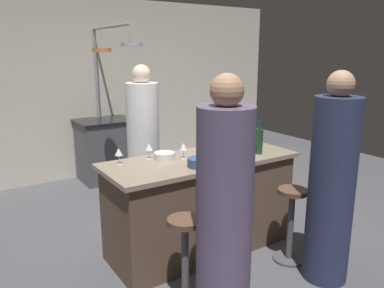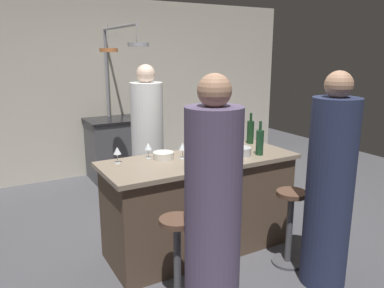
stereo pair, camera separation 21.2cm
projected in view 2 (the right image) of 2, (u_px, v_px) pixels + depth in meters
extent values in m
plane|color=#4C4C51|center=(200.00, 248.00, 3.69)|extent=(9.00, 9.00, 0.00)
cube|color=beige|center=(105.00, 88.00, 5.79)|extent=(6.40, 0.16, 2.60)
cube|color=brown|center=(200.00, 206.00, 3.59)|extent=(1.72, 0.66, 0.86)
cube|color=gray|center=(200.00, 160.00, 3.48)|extent=(1.80, 0.72, 0.04)
cube|color=#47474C|center=(116.00, 149.00, 5.66)|extent=(0.76, 0.60, 0.86)
cube|color=black|center=(114.00, 120.00, 5.56)|extent=(0.80, 0.64, 0.03)
cylinder|color=white|center=(148.00, 149.00, 4.35)|extent=(0.36, 0.36, 1.51)
sphere|color=beige|center=(146.00, 74.00, 4.15)|extent=(0.21, 0.21, 0.21)
cylinder|color=#4C4C51|center=(177.00, 262.00, 2.82)|extent=(0.06, 0.06, 0.62)
cylinder|color=brown|center=(177.00, 221.00, 2.74)|extent=(0.26, 0.26, 0.04)
cylinder|color=#594C6B|center=(213.00, 225.00, 2.45)|extent=(0.36, 0.36, 1.53)
sphere|color=tan|center=(215.00, 91.00, 2.25)|extent=(0.21, 0.21, 0.21)
cylinder|color=#4C4C51|center=(287.00, 261.00, 3.43)|extent=(0.28, 0.28, 0.02)
cylinder|color=#4C4C51|center=(289.00, 229.00, 3.35)|extent=(0.06, 0.06, 0.62)
cylinder|color=brown|center=(292.00, 194.00, 3.27)|extent=(0.26, 0.26, 0.04)
cylinder|color=#262D4C|center=(329.00, 195.00, 2.98)|extent=(0.36, 0.36, 1.52)
sphere|color=tan|center=(339.00, 85.00, 2.78)|extent=(0.21, 0.21, 0.21)
cylinder|color=gray|center=(108.00, 104.00, 5.72)|extent=(0.04, 0.04, 2.15)
cylinder|color=gray|center=(119.00, 27.00, 4.93)|extent=(0.04, 1.26, 0.04)
cylinder|color=#B26638|center=(109.00, 50.00, 4.46)|extent=(0.22, 0.22, 0.04)
cylinder|color=gray|center=(108.00, 37.00, 4.42)|extent=(0.01, 0.01, 0.29)
cylinder|color=gray|center=(138.00, 45.00, 4.56)|extent=(0.25, 0.25, 0.04)
cylinder|color=gray|center=(137.00, 35.00, 4.58)|extent=(0.01, 0.01, 0.23)
cylinder|color=#382319|center=(210.00, 142.00, 3.63)|extent=(0.05, 0.05, 0.21)
cylinder|color=gray|center=(226.00, 148.00, 3.35)|extent=(0.07, 0.07, 0.24)
cylinder|color=gray|center=(226.00, 130.00, 3.31)|extent=(0.03, 0.03, 0.08)
cylinder|color=#193D23|center=(260.00, 143.00, 3.56)|extent=(0.07, 0.07, 0.24)
cylinder|color=#193D23|center=(260.00, 126.00, 3.53)|extent=(0.03, 0.03, 0.08)
cylinder|color=black|center=(224.00, 142.00, 3.60)|extent=(0.07, 0.07, 0.24)
cylinder|color=black|center=(224.00, 125.00, 3.56)|extent=(0.03, 0.03, 0.08)
cylinder|color=#143319|center=(250.00, 132.00, 4.01)|extent=(0.07, 0.07, 0.24)
cylinder|color=#143319|center=(251.00, 117.00, 3.97)|extent=(0.03, 0.03, 0.08)
cylinder|color=silver|center=(183.00, 158.00, 3.47)|extent=(0.06, 0.06, 0.01)
cylinder|color=silver|center=(183.00, 154.00, 3.46)|extent=(0.01, 0.01, 0.07)
cone|color=silver|center=(183.00, 146.00, 3.44)|extent=(0.07, 0.07, 0.06)
cylinder|color=silver|center=(118.00, 163.00, 3.32)|extent=(0.06, 0.06, 0.01)
cylinder|color=silver|center=(118.00, 158.00, 3.31)|extent=(0.01, 0.01, 0.07)
cone|color=silver|center=(117.00, 151.00, 3.29)|extent=(0.07, 0.07, 0.06)
cylinder|color=silver|center=(148.00, 158.00, 3.47)|extent=(0.06, 0.06, 0.01)
cylinder|color=silver|center=(148.00, 154.00, 3.46)|extent=(0.01, 0.01, 0.07)
cone|color=silver|center=(148.00, 146.00, 3.45)|extent=(0.07, 0.07, 0.06)
cylinder|color=#B7B7BC|center=(241.00, 151.00, 3.56)|extent=(0.18, 0.18, 0.08)
cylinder|color=#334C6B|center=(196.00, 163.00, 3.20)|extent=(0.19, 0.19, 0.08)
cylinder|color=silver|center=(163.00, 156.00, 3.44)|extent=(0.19, 0.19, 0.07)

